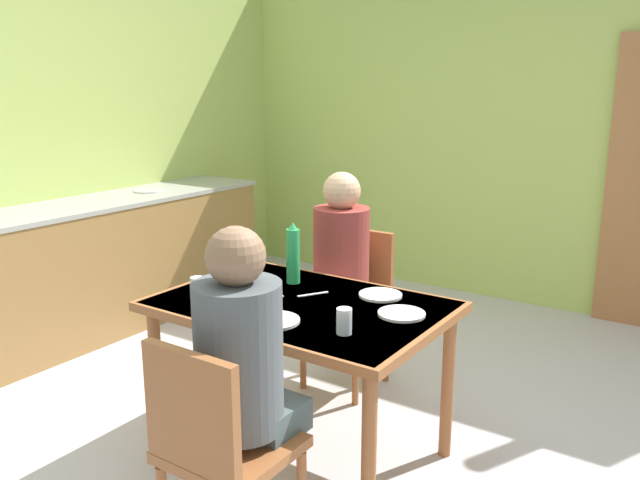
# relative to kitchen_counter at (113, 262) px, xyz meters

# --- Properties ---
(ground_plane) EXTENTS (6.95, 6.95, 0.00)m
(ground_plane) POSITION_rel_kitchen_counter_xyz_m (1.91, -0.56, -0.45)
(ground_plane) COLOR #BAB0B5
(wall_back) EXTENTS (4.67, 0.10, 2.64)m
(wall_back) POSITION_rel_kitchen_counter_xyz_m (1.91, 2.11, 0.87)
(wall_back) COLOR #A7BF5D
(wall_back) RESTS_ON ground_plane
(wall_left) EXTENTS (0.10, 4.01, 2.64)m
(wall_left) POSITION_rel_kitchen_counter_xyz_m (-0.33, 0.11, 0.87)
(wall_left) COLOR #A9BE5F
(wall_left) RESTS_ON ground_plane
(kitchen_counter) EXTENTS (0.61, 2.44, 0.91)m
(kitchen_counter) POSITION_rel_kitchen_counter_xyz_m (0.00, 0.00, 0.00)
(kitchen_counter) COLOR olive
(kitchen_counter) RESTS_ON ground_plane
(dining_table) EXTENTS (1.25, 0.85, 0.73)m
(dining_table) POSITION_rel_kitchen_counter_xyz_m (2.08, -0.62, 0.20)
(dining_table) COLOR brown
(dining_table) RESTS_ON ground_plane
(chair_near_diner) EXTENTS (0.40, 0.40, 0.87)m
(chair_near_diner) POSITION_rel_kitchen_counter_xyz_m (2.30, -1.40, 0.05)
(chair_near_diner) COLOR brown
(chair_near_diner) RESTS_ON ground_plane
(chair_far_diner) EXTENTS (0.40, 0.40, 0.87)m
(chair_far_diner) POSITION_rel_kitchen_counter_xyz_m (1.88, 0.15, 0.05)
(chair_far_diner) COLOR brown
(chair_far_diner) RESTS_ON ground_plane
(person_near_diner) EXTENTS (0.30, 0.37, 0.77)m
(person_near_diner) POSITION_rel_kitchen_counter_xyz_m (2.30, -1.26, 0.33)
(person_near_diner) COLOR #455456
(person_near_diner) RESTS_ON ground_plane
(person_far_diner) EXTENTS (0.30, 0.37, 0.77)m
(person_far_diner) POSITION_rel_kitchen_counter_xyz_m (1.88, 0.02, 0.33)
(person_far_diner) COLOR #933A25
(person_far_diner) RESTS_ON ground_plane
(water_bottle_green_near) EXTENTS (0.06, 0.06, 0.30)m
(water_bottle_green_near) POSITION_rel_kitchen_counter_xyz_m (1.89, -0.41, 0.42)
(water_bottle_green_near) COLOR green
(water_bottle_green_near) RESTS_ON dining_table
(dinner_plate_near_left) EXTENTS (0.22, 0.22, 0.01)m
(dinner_plate_near_left) POSITION_rel_kitchen_counter_xyz_m (2.13, -0.88, 0.29)
(dinner_plate_near_left) COLOR white
(dinner_plate_near_left) RESTS_ON dining_table
(dinner_plate_near_right) EXTENTS (0.20, 0.20, 0.01)m
(dinner_plate_near_right) POSITION_rel_kitchen_counter_xyz_m (2.52, -0.52, 0.29)
(dinner_plate_near_right) COLOR white
(dinner_plate_near_right) RESTS_ON dining_table
(dinner_plate_far_center) EXTENTS (0.20, 0.20, 0.01)m
(dinner_plate_far_center) POSITION_rel_kitchen_counter_xyz_m (2.33, -0.35, 0.29)
(dinner_plate_far_center) COLOR white
(dinner_plate_far_center) RESTS_ON dining_table
(drinking_glass_by_near_diner) EXTENTS (0.06, 0.06, 0.10)m
(drinking_glass_by_near_diner) POSITION_rel_kitchen_counter_xyz_m (2.43, -0.83, 0.33)
(drinking_glass_by_near_diner) COLOR silver
(drinking_glass_by_near_diner) RESTS_ON dining_table
(drinking_glass_by_far_diner) EXTENTS (0.06, 0.06, 0.11)m
(drinking_glass_by_far_diner) POSITION_rel_kitchen_counter_xyz_m (1.69, -0.85, 0.34)
(drinking_glass_by_far_diner) COLOR silver
(drinking_glass_by_far_diner) RESTS_ON dining_table
(cutlery_knife_near) EXTENTS (0.08, 0.14, 0.00)m
(cutlery_knife_near) POSITION_rel_kitchen_counter_xyz_m (1.94, -0.67, 0.29)
(cutlery_knife_near) COLOR silver
(cutlery_knife_near) RESTS_ON dining_table
(cutlery_fork_near) EXTENTS (0.14, 0.08, 0.00)m
(cutlery_fork_near) POSITION_rel_kitchen_counter_xyz_m (1.63, -0.40, 0.29)
(cutlery_fork_near) COLOR silver
(cutlery_fork_near) RESTS_ON dining_table
(cutlery_knife_far) EXTENTS (0.09, 0.14, 0.00)m
(cutlery_knife_far) POSITION_rel_kitchen_counter_xyz_m (2.07, -0.51, 0.29)
(cutlery_knife_far) COLOR silver
(cutlery_knife_far) RESTS_ON dining_table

